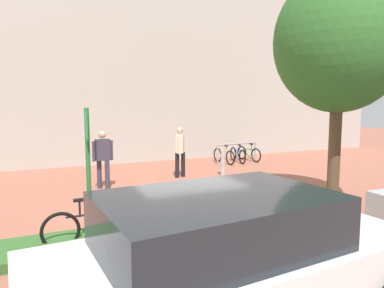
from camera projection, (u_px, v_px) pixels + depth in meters
The scene contains 11 objects.
ground_plane at pixel (182, 204), 8.75m from camera, with size 60.00×60.00×0.00m, color #9E5B47.
building_facade at pixel (117, 45), 14.76m from camera, with size 28.00×1.20×10.00m, color #B2ADA3.
planter_strip at pixel (181, 228), 6.78m from camera, with size 7.00×1.10×0.16m, color #336028.
tree_sidewalk at pixel (339, 42), 7.93m from camera, with size 2.96×2.96×5.54m.
parking_sign_post at pixel (88, 157), 5.92m from camera, with size 0.08×0.36×2.42m.
bike_at_sign at pixel (91, 225), 6.15m from camera, with size 1.68×0.42×0.86m.
bike_rack_cluster at pixel (237, 154), 15.05m from camera, with size 2.10×1.71×0.83m.
bollard_steel at pixel (223, 163), 12.19m from camera, with size 0.16×0.16×0.90m, color #ADADB2.
person_shirt_blue at pixel (180, 149), 11.85m from camera, with size 0.41×0.54×1.72m.
person_suited_dark at pixel (103, 156), 10.20m from camera, with size 0.61×0.34×1.72m.
car_white_hatch at pixel (229, 263), 3.77m from camera, with size 4.43×2.29×1.54m.
Camera 1 is at (-3.26, -7.88, 2.46)m, focal length 32.64 mm.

